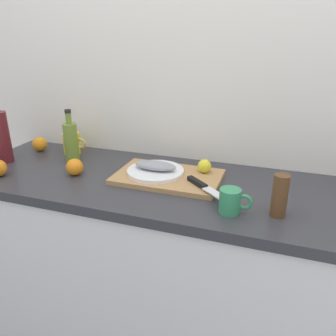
{
  "coord_description": "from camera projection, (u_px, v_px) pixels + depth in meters",
  "views": [
    {
      "loc": [
        0.35,
        -1.19,
        1.46
      ],
      "look_at": [
        -0.08,
        0.03,
        0.95
      ],
      "focal_mm": 35.66,
      "sensor_mm": 36.0,
      "label": 1
    }
  ],
  "objects": [
    {
      "name": "fish_fillet",
      "position": [
        155.0,
        166.0,
        1.4
      ],
      "size": [
        0.18,
        0.08,
        0.04
      ],
      "primitive_type": "ellipsoid",
      "color": "gray",
      "rests_on": "white_plate"
    },
    {
      "name": "wine_bottle",
      "position": [
        1.0,
        136.0,
        1.55
      ],
      "size": [
        0.07,
        0.07,
        0.33
      ],
      "color": "#59191E",
      "rests_on": "kitchen_counter"
    },
    {
      "name": "cutting_board",
      "position": [
        168.0,
        177.0,
        1.4
      ],
      "size": [
        0.44,
        0.28,
        0.02
      ],
      "primitive_type": "cube",
      "color": "tan",
      "rests_on": "kitchen_counter"
    },
    {
      "name": "lemon_0",
      "position": [
        204.0,
        166.0,
        1.41
      ],
      "size": [
        0.06,
        0.06,
        0.06
      ],
      "primitive_type": "sphere",
      "color": "yellow",
      "rests_on": "cutting_board"
    },
    {
      "name": "coffee_mug_1",
      "position": [
        231.0,
        201.0,
        1.12
      ],
      "size": [
        0.11,
        0.07,
        0.09
      ],
      "color": "#338C59",
      "rests_on": "kitchen_counter"
    },
    {
      "name": "white_plate",
      "position": [
        155.0,
        171.0,
        1.41
      ],
      "size": [
        0.24,
        0.24,
        0.01
      ],
      "primitive_type": "cylinder",
      "color": "white",
      "rests_on": "cutting_board"
    },
    {
      "name": "orange_3",
      "position": [
        75.0,
        167.0,
        1.43
      ],
      "size": [
        0.07,
        0.07,
        0.07
      ],
      "primitive_type": "sphere",
      "color": "orange",
      "rests_on": "kitchen_counter"
    },
    {
      "name": "pepper_mill",
      "position": [
        280.0,
        196.0,
        1.09
      ],
      "size": [
        0.05,
        0.05,
        0.15
      ],
      "primitive_type": "cylinder",
      "color": "brown",
      "rests_on": "kitchen_counter"
    },
    {
      "name": "back_wall",
      "position": [
        205.0,
        86.0,
        1.51
      ],
      "size": [
        3.2,
        0.05,
        2.5
      ],
      "primitive_type": "cube",
      "color": "white",
      "rests_on": "ground_plane"
    },
    {
      "name": "kitchen_counter",
      "position": [
        181.0,
        274.0,
        1.52
      ],
      "size": [
        2.0,
        0.6,
        0.9
      ],
      "color": "white",
      "rests_on": "ground_plane"
    },
    {
      "name": "orange_1",
      "position": [
        40.0,
        144.0,
        1.74
      ],
      "size": [
        0.07,
        0.07,
        0.07
      ],
      "primitive_type": "sphere",
      "color": "orange",
      "rests_on": "kitchen_counter"
    },
    {
      "name": "chef_knife",
      "position": [
        205.0,
        187.0,
        1.26
      ],
      "size": [
        0.24,
        0.21,
        0.02
      ],
      "rotation": [
        0.0,
        0.0,
        -0.7
      ],
      "color": "silver",
      "rests_on": "cutting_board"
    },
    {
      "name": "coffee_mug_0",
      "position": [
        72.0,
        143.0,
        1.69
      ],
      "size": [
        0.13,
        0.09,
        0.11
      ],
      "color": "yellow",
      "rests_on": "kitchen_counter"
    },
    {
      "name": "olive_oil_bottle",
      "position": [
        71.0,
        142.0,
        1.56
      ],
      "size": [
        0.06,
        0.06,
        0.25
      ],
      "color": "olive",
      "rests_on": "kitchen_counter"
    }
  ]
}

